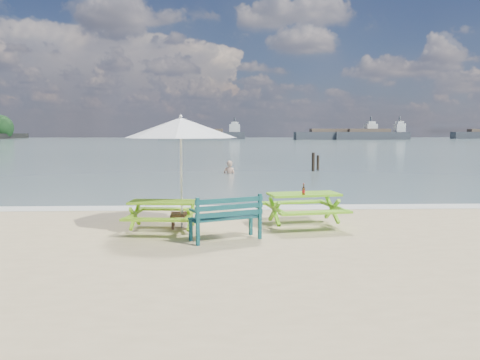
{
  "coord_description": "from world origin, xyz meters",
  "views": [
    {
      "loc": [
        0.07,
        -9.18,
        2.27
      ],
      "look_at": [
        0.53,
        3.0,
        1.0
      ],
      "focal_mm": 35.0,
      "sensor_mm": 36.0,
      "label": 1
    }
  ],
  "objects_px": {
    "side_table": "(182,220)",
    "patio_umbrella": "(181,128)",
    "picnic_table_left": "(163,217)",
    "park_bench": "(225,226)",
    "beer_bottle": "(304,191)",
    "swimmer": "(229,178)",
    "picnic_table_right": "(304,210)"
  },
  "relations": [
    {
      "from": "picnic_table_right",
      "to": "patio_umbrella",
      "type": "distance_m",
      "value": 3.52
    },
    {
      "from": "swimmer",
      "to": "picnic_table_right",
      "type": "bearing_deg",
      "value": -83.67
    },
    {
      "from": "park_bench",
      "to": "side_table",
      "type": "distance_m",
      "value": 1.66
    },
    {
      "from": "patio_umbrella",
      "to": "park_bench",
      "type": "bearing_deg",
      "value": -51.87
    },
    {
      "from": "picnic_table_left",
      "to": "swimmer",
      "type": "bearing_deg",
      "value": 83.22
    },
    {
      "from": "patio_umbrella",
      "to": "swimmer",
      "type": "xyz_separation_m",
      "value": [
        1.34,
        14.22,
        -2.58
      ]
    },
    {
      "from": "park_bench",
      "to": "swimmer",
      "type": "bearing_deg",
      "value": 88.81
    },
    {
      "from": "picnic_table_left",
      "to": "patio_umbrella",
      "type": "distance_m",
      "value": 2.1
    },
    {
      "from": "side_table",
      "to": "swimmer",
      "type": "xyz_separation_m",
      "value": [
        1.34,
        14.22,
        -0.41
      ]
    },
    {
      "from": "park_bench",
      "to": "swimmer",
      "type": "distance_m",
      "value": 15.53
    },
    {
      "from": "picnic_table_right",
      "to": "swimmer",
      "type": "bearing_deg",
      "value": 96.33
    },
    {
      "from": "park_bench",
      "to": "side_table",
      "type": "height_order",
      "value": "park_bench"
    },
    {
      "from": "park_bench",
      "to": "patio_umbrella",
      "type": "distance_m",
      "value": 2.65
    },
    {
      "from": "picnic_table_left",
      "to": "patio_umbrella",
      "type": "xyz_separation_m",
      "value": [
        0.4,
        0.43,
        2.02
      ]
    },
    {
      "from": "picnic_table_left",
      "to": "picnic_table_right",
      "type": "relative_size",
      "value": 0.84
    },
    {
      "from": "side_table",
      "to": "patio_umbrella",
      "type": "height_order",
      "value": "patio_umbrella"
    },
    {
      "from": "park_bench",
      "to": "side_table",
      "type": "xyz_separation_m",
      "value": [
        -1.02,
        1.3,
        -0.11
      ]
    },
    {
      "from": "park_bench",
      "to": "patio_umbrella",
      "type": "xyz_separation_m",
      "value": [
        -1.02,
        1.3,
        2.07
      ]
    },
    {
      "from": "park_bench",
      "to": "patio_umbrella",
      "type": "bearing_deg",
      "value": 128.13
    },
    {
      "from": "picnic_table_right",
      "to": "swimmer",
      "type": "height_order",
      "value": "picnic_table_right"
    },
    {
      "from": "picnic_table_left",
      "to": "swimmer",
      "type": "xyz_separation_m",
      "value": [
        1.74,
        14.65,
        -0.57
      ]
    },
    {
      "from": "picnic_table_right",
      "to": "park_bench",
      "type": "relative_size",
      "value": 1.35
    },
    {
      "from": "beer_bottle",
      "to": "swimmer",
      "type": "height_order",
      "value": "beer_bottle"
    },
    {
      "from": "picnic_table_left",
      "to": "patio_umbrella",
      "type": "bearing_deg",
      "value": 47.24
    },
    {
      "from": "park_bench",
      "to": "side_table",
      "type": "bearing_deg",
      "value": 128.13
    },
    {
      "from": "park_bench",
      "to": "swimmer",
      "type": "xyz_separation_m",
      "value": [
        0.32,
        15.52,
        -0.52
      ]
    },
    {
      "from": "side_table",
      "to": "beer_bottle",
      "type": "distance_m",
      "value": 2.94
    },
    {
      "from": "swimmer",
      "to": "picnic_table_left",
      "type": "bearing_deg",
      "value": -96.78
    },
    {
      "from": "beer_bottle",
      "to": "park_bench",
      "type": "bearing_deg",
      "value": -149.98
    },
    {
      "from": "swimmer",
      "to": "park_bench",
      "type": "bearing_deg",
      "value": -91.19
    },
    {
      "from": "picnic_table_right",
      "to": "swimmer",
      "type": "xyz_separation_m",
      "value": [
        -1.57,
        14.15,
        -0.62
      ]
    },
    {
      "from": "picnic_table_left",
      "to": "patio_umbrella",
      "type": "relative_size",
      "value": 0.65
    }
  ]
}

